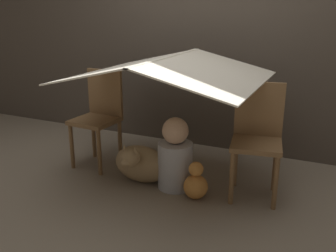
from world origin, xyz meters
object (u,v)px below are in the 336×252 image
object	(u,v)px
chair_left	(99,114)
person_front	(175,157)
dog	(140,163)
chair_right	(257,135)

from	to	relation	value
chair_left	person_front	size ratio (longest dim) A/B	1.47
person_front	chair_left	bearing A→B (deg)	168.40
person_front	dog	world-z (taller)	person_front
chair_right	person_front	bearing A→B (deg)	-174.27
chair_right	dog	xyz separation A→B (m)	(-0.89, -0.21, -0.30)
person_front	chair_right	bearing A→B (deg)	15.77
chair_left	chair_right	size ratio (longest dim) A/B	1.00
chair_left	person_front	bearing A→B (deg)	-8.26
dog	chair_right	bearing A→B (deg)	13.30
chair_left	dog	xyz separation A→B (m)	(0.53, -0.21, -0.30)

